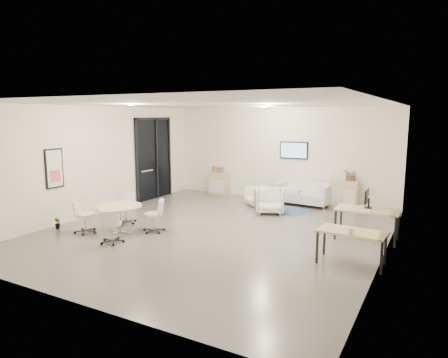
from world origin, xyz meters
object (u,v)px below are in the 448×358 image
Objects in this scene: desk_rear at (367,212)px; round_table at (119,209)px; sideboard_right at (344,194)px; armchair_left at (257,195)px; desk_front at (352,234)px; sideboard_left at (219,183)px; armchair_right at (270,199)px; loveseat at (304,194)px.

desk_rear is 6.04m from round_table.
round_table is (-5.57, -2.34, -0.06)m from desk_rear.
armchair_left is at bearing -157.59° from sideboard_right.
armchair_left is at bearing 137.43° from desk_front.
desk_rear is (5.82, -3.20, 0.26)m from sideboard_left.
sideboard_right reaches higher than armchair_left.
sideboard_left is 3.36m from armchair_right.
loveseat reaches higher than round_table.
armchair_left is 0.53× the size of desk_front.
armchair_right reaches higher than desk_rear.
loveseat is 6.17m from round_table.
sideboard_right is 1.26m from loveseat.
desk_rear is (1.22, -3.18, 0.22)m from sideboard_right.
loveseat reaches higher than armchair_left.
sideboard_right reaches higher than sideboard_left.
armchair_right is at bearing -10.41° from armchair_left.
desk_rear is 1.78m from desk_front.
armchair_right is 0.73× the size of round_table.
desk_rear reaches higher than desk_front.
desk_front is at bearing 5.78° from round_table.
armchair_right reaches higher than armchair_left.
armchair_left reaches higher than round_table.
sideboard_right is at bearing 13.74° from loveseat.
sideboard_left is at bearing -178.83° from loveseat.
desk_rear reaches higher than round_table.
desk_front is at bearing -10.32° from armchair_left.
round_table is at bearing -115.33° from loveseat.
sideboard_left is 0.45× the size of loveseat.
sideboard_right is 0.50× the size of loveseat.
desk_front is 5.60m from round_table.
round_table is (-3.11, -5.32, 0.26)m from loveseat.
sideboard_left reaches higher than armchair_left.
round_table is at bearing -76.26° from armchair_left.
armchair_right reaches higher than round_table.
desk_front is (-0.00, -1.78, -0.06)m from desk_rear.
sideboard_left reaches higher than desk_rear.
loveseat is 1.57× the size of round_table.
round_table is (-4.35, -5.52, 0.16)m from sideboard_right.
loveseat is 1.26× the size of desk_rear.
loveseat is 2.14× the size of armchair_right.
sideboard_left is 3.36m from loveseat.
armchair_left is (-2.54, -1.05, -0.09)m from sideboard_right.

